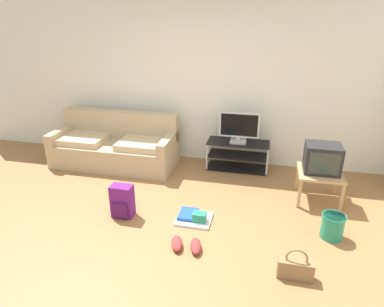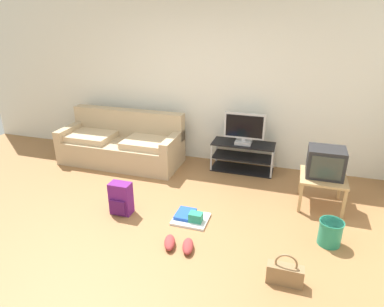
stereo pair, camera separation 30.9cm
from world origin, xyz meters
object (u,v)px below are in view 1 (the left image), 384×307
object	(u,v)px
side_table	(320,176)
floor_tray	(194,217)
tv_stand	(238,155)
crt_tv	(322,158)
couch	(116,146)
handbag	(295,268)
cleaning_bucket	(333,226)
flat_tv	(239,128)
sneakers_pair	(186,245)
backpack	(122,201)

from	to	relation	value
side_table	floor_tray	xyz separation A→B (m)	(-1.53, -0.86, -0.33)
tv_stand	floor_tray	xyz separation A→B (m)	(-0.36, -1.65, -0.19)
crt_tv	couch	bearing A→B (deg)	171.05
crt_tv	handbag	bearing A→B (deg)	-102.77
cleaning_bucket	floor_tray	size ratio (longest dim) A/B	0.68
flat_tv	side_table	world-z (taller)	flat_tv
flat_tv	cleaning_bucket	xyz separation A→B (m)	(1.24, -1.61, -0.56)
couch	tv_stand	xyz separation A→B (m)	(2.02, 0.27, -0.08)
tv_stand	handbag	distance (m)	2.52
couch	cleaning_bucket	size ratio (longest dim) A/B	7.06
cleaning_bucket	sneakers_pair	bearing A→B (deg)	-159.98
cleaning_bucket	sneakers_pair	world-z (taller)	cleaning_bucket
couch	floor_tray	size ratio (longest dim) A/B	4.78
side_table	backpack	size ratio (longest dim) A/B	1.37
handbag	backpack	bearing A→B (deg)	162.87
cleaning_bucket	crt_tv	bearing A→B (deg)	94.70
sneakers_pair	side_table	bearing A→B (deg)	43.49
couch	flat_tv	xyz separation A→B (m)	(2.02, 0.24, 0.40)
handbag	sneakers_pair	xyz separation A→B (m)	(-1.12, 0.19, -0.07)
flat_tv	side_table	size ratio (longest dim) A/B	1.10
flat_tv	backpack	bearing A→B (deg)	-125.84
handbag	cleaning_bucket	distance (m)	0.87
couch	backpack	bearing A→B (deg)	-62.46
couch	tv_stand	world-z (taller)	couch
crt_tv	floor_tray	bearing A→B (deg)	-150.06
tv_stand	handbag	bearing A→B (deg)	-71.39
flat_tv	tv_stand	bearing A→B (deg)	90.00
handbag	floor_tray	size ratio (longest dim) A/B	0.80
backpack	floor_tray	distance (m)	0.91
flat_tv	sneakers_pair	bearing A→B (deg)	-98.36
crt_tv	tv_stand	bearing A→B (deg)	146.65
side_table	floor_tray	world-z (taller)	side_table
cleaning_bucket	floor_tray	bearing A→B (deg)	-179.24
backpack	floor_tray	world-z (taller)	backpack
flat_tv	handbag	world-z (taller)	flat_tv
crt_tv	cleaning_bucket	distance (m)	0.98
handbag	crt_tv	bearing A→B (deg)	77.23
side_table	sneakers_pair	size ratio (longest dim) A/B	1.43
tv_stand	sneakers_pair	world-z (taller)	tv_stand
couch	floor_tray	bearing A→B (deg)	-39.77
crt_tv	backpack	distance (m)	2.64
backpack	floor_tray	bearing A→B (deg)	-8.99
flat_tv	handbag	bearing A→B (deg)	-71.22
handbag	cleaning_bucket	world-z (taller)	handbag
flat_tv	crt_tv	world-z (taller)	flat_tv
flat_tv	cleaning_bucket	bearing A→B (deg)	-52.35
sneakers_pair	flat_tv	bearing A→B (deg)	81.64
couch	handbag	bearing A→B (deg)	-36.84
couch	handbag	size ratio (longest dim) A/B	6.01
couch	crt_tv	size ratio (longest dim) A/B	4.47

